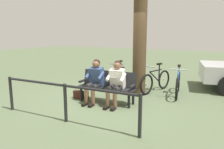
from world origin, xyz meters
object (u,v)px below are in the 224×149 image
(handbag, at_px, (79,95))
(tree_trunk, at_px, (140,47))
(litter_bin, at_px, (118,79))
(bicycle_black, at_px, (140,79))
(bicycle_orange, at_px, (156,81))
(person_companion, at_px, (95,79))
(bicycle_blue, at_px, (178,84))
(person_reading, at_px, (116,81))
(bicycle_purple, at_px, (119,77))
(bench, at_px, (108,84))

(handbag, height_order, tree_trunk, tree_trunk)
(litter_bin, distance_m, bicycle_black, 0.79)
(litter_bin, height_order, bicycle_orange, bicycle_orange)
(tree_trunk, bearing_deg, bicycle_black, -69.56)
(person_companion, relative_size, litter_bin, 1.58)
(bicycle_blue, xyz_separation_m, bicycle_black, (1.35, -0.17, 0.00))
(person_companion, bearing_deg, person_reading, 179.95)
(bicycle_black, bearing_deg, litter_bin, -65.18)
(bicycle_blue, bearing_deg, bicycle_purple, -102.29)
(person_reading, distance_m, bicycle_black, 1.97)
(handbag, relative_size, bicycle_black, 0.19)
(tree_trunk, bearing_deg, bicycle_blue, -158.44)
(litter_bin, height_order, bicycle_purple, bicycle_purple)
(bench, distance_m, tree_trunk, 1.61)
(bicycle_blue, bearing_deg, person_reading, -44.70)
(person_reading, height_order, handbag, person_reading)
(person_companion, height_order, bicycle_black, person_companion)
(person_reading, xyz_separation_m, bicycle_orange, (-0.48, -1.86, -0.31))
(litter_bin, bearing_deg, handbag, 66.94)
(bench, xyz_separation_m, bicycle_blue, (-1.55, -1.64, -0.15))
(bench, distance_m, person_companion, 0.39)
(bench, height_order, bicycle_black, bicycle_black)
(person_reading, height_order, bicycle_purple, person_reading)
(handbag, bearing_deg, bicycle_orange, -132.62)
(litter_bin, bearing_deg, bench, 105.02)
(bicycle_blue, bearing_deg, bench, -53.63)
(litter_bin, bearing_deg, bicycle_orange, -156.33)
(person_reading, relative_size, litter_bin, 1.58)
(person_companion, height_order, litter_bin, person_companion)
(bicycle_orange, bearing_deg, tree_trunk, -21.34)
(person_companion, height_order, bicycle_blue, person_companion)
(bicycle_orange, distance_m, bicycle_black, 0.62)
(bicycle_orange, bearing_deg, bicycle_blue, 98.20)
(handbag, height_order, bicycle_black, bicycle_black)
(handbag, bearing_deg, bicycle_black, -119.56)
(person_companion, relative_size, bicycle_orange, 0.73)
(person_companion, bearing_deg, litter_bin, -94.14)
(tree_trunk, relative_size, bicycle_orange, 1.83)
(bicycle_purple, bearing_deg, bicycle_orange, 78.15)
(bench, xyz_separation_m, tree_trunk, (-0.43, -1.19, 1.00))
(litter_bin, xyz_separation_m, bicycle_purple, (0.22, -0.50, -0.02))
(tree_trunk, height_order, litter_bin, tree_trunk)
(handbag, xyz_separation_m, bicycle_purple, (-0.37, -1.88, 0.24))
(person_reading, height_order, tree_trunk, tree_trunk)
(tree_trunk, bearing_deg, handbag, 45.15)
(bench, bearing_deg, tree_trunk, -114.90)
(person_reading, bearing_deg, person_companion, -0.05)
(handbag, relative_size, bicycle_blue, 0.18)
(bicycle_orange, bearing_deg, person_reading, 0.09)
(tree_trunk, height_order, bicycle_orange, tree_trunk)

